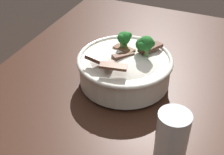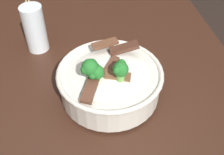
% 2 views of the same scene
% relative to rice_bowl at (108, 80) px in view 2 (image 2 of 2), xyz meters
% --- Properties ---
extents(dining_table, '(1.36, 0.88, 0.81)m').
position_rel_rice_bowl_xyz_m(dining_table, '(0.16, 0.07, -0.15)').
color(dining_table, '#381E14').
rests_on(dining_table, ground).
extents(rice_bowl, '(0.25, 0.25, 0.14)m').
position_rel_rice_bowl_xyz_m(rice_bowl, '(0.00, 0.00, 0.00)').
color(rice_bowl, silver).
rests_on(rice_bowl, dining_table).
extents(drinking_glass, '(0.06, 0.06, 0.14)m').
position_rel_rice_bowl_xyz_m(drinking_glass, '(0.22, 0.18, 0.01)').
color(drinking_glass, white).
rests_on(drinking_glass, dining_table).
extents(chopsticks_pair, '(0.22, 0.02, 0.01)m').
position_rel_rice_bowl_xyz_m(chopsticks_pair, '(0.49, 0.23, -0.05)').
color(chopsticks_pair, tan).
rests_on(chopsticks_pair, dining_table).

